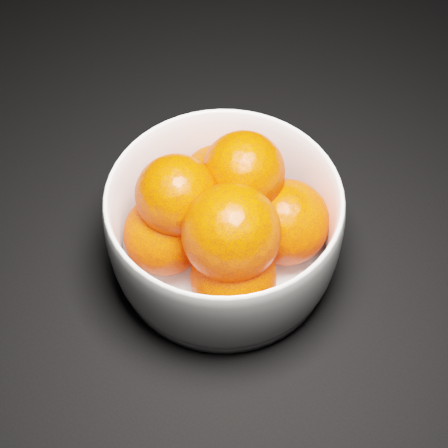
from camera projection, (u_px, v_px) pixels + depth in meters
The scene contains 2 objects.
bowl at pixel (224, 227), 0.57m from camera, with size 0.21×0.21×0.10m.
orange_pile at pixel (225, 218), 0.55m from camera, with size 0.16×0.15×0.13m.
Camera 1 is at (0.11, -0.02, 0.51)m, focal length 50.00 mm.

